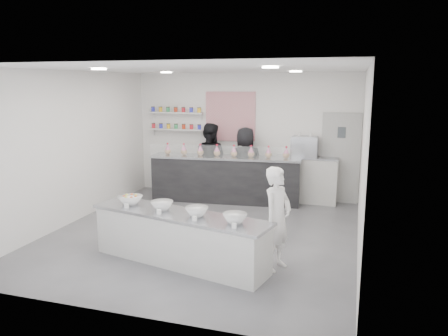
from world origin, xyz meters
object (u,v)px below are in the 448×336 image
Objects in this scene: prep_counter at (180,238)px; back_bar at (225,179)px; staff_right at (245,164)px; staff_left at (209,160)px; espresso_machine at (305,147)px; espresso_ledge at (306,180)px; woman_prep at (277,219)px.

back_bar is (-0.36, 3.63, 0.14)m from prep_counter.
back_bar is 2.00× the size of staff_right.
staff_left reaches higher than prep_counter.
prep_counter is at bearing 102.94° from staff_left.
espresso_machine reaches higher than prep_counter.
espresso_machine is (-0.05, 0.00, 0.77)m from espresso_ledge.
woman_prep reaches higher than espresso_machine.
prep_counter is 3.99m from staff_right.
woman_prep is 0.90× the size of staff_right.
woman_prep is at bearing 122.96° from staff_left.
espresso_ledge is 0.93× the size of woman_prep.
staff_left is at bearing 144.24° from back_bar.
staff_left reaches higher than back_bar.
staff_right reaches higher than back_bar.
woman_prep reaches higher than espresso_ledge.
espresso_machine is 2.30m from staff_left.
back_bar is at bearing 17.47° from staff_right.
woman_prep reaches higher than back_bar.
espresso_machine is 0.38× the size of woman_prep.
staff_right is at bearing -172.76° from espresso_ledge.
espresso_machine is at bearing 180.00° from espresso_ledge.
woman_prep is 0.86× the size of staff_left.
staff_left is 0.89m from staff_right.
prep_counter is 3.65m from back_bar.
staff_right is (-1.44, 3.72, 0.09)m from woman_prep.
espresso_ledge is 3.91m from woman_prep.
espresso_ledge is at bearing 22.47° from woman_prep.
back_bar is 1.98m from espresso_machine.
espresso_ledge is (1.81, 0.51, -0.00)m from back_bar.
back_bar is 0.68m from staff_left.
espresso_ledge is (1.45, 4.14, 0.13)m from prep_counter.
prep_counter is 1.54m from woman_prep.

